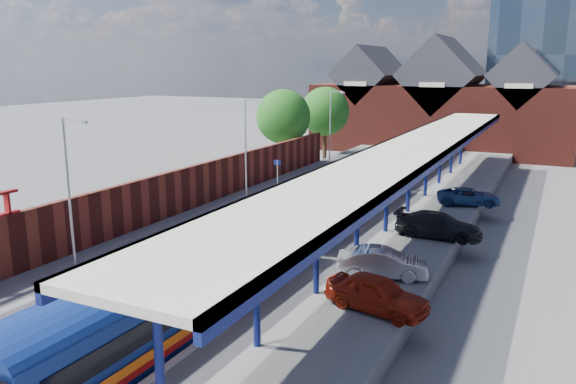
# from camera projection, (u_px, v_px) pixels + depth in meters

# --- Properties ---
(ground) EXTENTS (240.00, 240.00, 0.00)m
(ground) POSITION_uv_depth(u_px,v_px,m) (367.00, 197.00, 44.89)
(ground) COLOR #5B5B5E
(ground) RESTS_ON ground
(ballast_bed) EXTENTS (6.00, 76.00, 0.06)m
(ballast_bed) POSITION_uv_depth(u_px,v_px,m) (318.00, 228.00, 36.12)
(ballast_bed) COLOR #473D33
(ballast_bed) RESTS_ON ground
(rails) EXTENTS (4.51, 76.00, 0.14)m
(rails) POSITION_uv_depth(u_px,v_px,m) (318.00, 226.00, 36.10)
(rails) COLOR slate
(rails) RESTS_ON ground
(left_platform) EXTENTS (5.00, 76.00, 1.00)m
(left_platform) POSITION_uv_depth(u_px,v_px,m) (244.00, 211.00, 38.38)
(left_platform) COLOR #565659
(left_platform) RESTS_ON ground
(right_platform) EXTENTS (6.00, 76.00, 1.00)m
(right_platform) POSITION_uv_depth(u_px,v_px,m) (411.00, 233.00, 33.44)
(right_platform) COLOR #565659
(right_platform) RESTS_ON ground
(coping_left) EXTENTS (0.30, 76.00, 0.05)m
(coping_left) POSITION_uv_depth(u_px,v_px,m) (275.00, 207.00, 37.26)
(coping_left) COLOR silver
(coping_left) RESTS_ON left_platform
(coping_right) EXTENTS (0.30, 76.00, 0.05)m
(coping_right) POSITION_uv_depth(u_px,v_px,m) (366.00, 219.00, 34.55)
(coping_right) COLOR silver
(coping_right) RESTS_ON right_platform
(yellow_line) EXTENTS (0.14, 76.00, 0.01)m
(yellow_line) POSITION_uv_depth(u_px,v_px,m) (267.00, 207.00, 37.52)
(yellow_line) COLOR yellow
(yellow_line) RESTS_ON left_platform
(train) EXTENTS (3.17, 65.96, 3.45)m
(train) POSITION_uv_depth(u_px,v_px,m) (380.00, 176.00, 42.40)
(train) COLOR navy
(train) RESTS_ON ground
(canopy) EXTENTS (4.50, 52.00, 4.48)m
(canopy) POSITION_uv_depth(u_px,v_px,m) (414.00, 149.00, 34.34)
(canopy) COLOR navy
(canopy) RESTS_ON right_platform
(lamp_post_b) EXTENTS (1.48, 0.18, 7.00)m
(lamp_post_b) POSITION_uv_depth(u_px,v_px,m) (70.00, 183.00, 25.50)
(lamp_post_b) COLOR #A5A8AA
(lamp_post_b) RESTS_ON left_platform
(lamp_post_c) EXTENTS (1.48, 0.18, 7.00)m
(lamp_post_c) POSITION_uv_depth(u_px,v_px,m) (247.00, 142.00, 39.52)
(lamp_post_c) COLOR #A5A8AA
(lamp_post_c) RESTS_ON left_platform
(lamp_post_d) EXTENTS (1.48, 0.18, 7.00)m
(lamp_post_d) POSITION_uv_depth(u_px,v_px,m) (331.00, 122.00, 53.54)
(lamp_post_d) COLOR #A5A8AA
(lamp_post_d) RESTS_ON left_platform
(platform_sign) EXTENTS (0.55, 0.08, 2.50)m
(platform_sign) POSITION_uv_depth(u_px,v_px,m) (277.00, 171.00, 41.19)
(platform_sign) COLOR #A5A8AA
(platform_sign) RESTS_ON left_platform
(brick_wall) EXTENTS (0.35, 50.00, 3.86)m
(brick_wall) POSITION_uv_depth(u_px,v_px,m) (151.00, 199.00, 33.41)
(brick_wall) COLOR #581E17
(brick_wall) RESTS_ON left_platform
(station_building) EXTENTS (30.00, 12.12, 13.78)m
(station_building) POSITION_uv_depth(u_px,v_px,m) (441.00, 106.00, 68.24)
(station_building) COLOR #581E17
(station_building) RESTS_ON ground
(tree_near) EXTENTS (5.20, 5.20, 8.10)m
(tree_near) POSITION_uv_depth(u_px,v_px,m) (284.00, 118.00, 53.34)
(tree_near) COLOR #382314
(tree_near) RESTS_ON ground
(tree_far) EXTENTS (5.20, 5.20, 8.10)m
(tree_far) POSITION_uv_depth(u_px,v_px,m) (326.00, 113.00, 59.92)
(tree_far) COLOR #382314
(tree_far) RESTS_ON ground
(parked_car_red) EXTENTS (4.34, 2.49, 1.39)m
(parked_car_red) POSITION_uv_depth(u_px,v_px,m) (377.00, 293.00, 21.45)
(parked_car_red) COLOR maroon
(parked_car_red) RESTS_ON right_platform
(parked_car_silver) EXTENTS (4.20, 2.44, 1.31)m
(parked_car_silver) POSITION_uv_depth(u_px,v_px,m) (382.00, 263.00, 24.91)
(parked_car_silver) COLOR silver
(parked_car_silver) RESTS_ON right_platform
(parked_car_dark) EXTENTS (4.75, 2.04, 1.36)m
(parked_car_dark) POSITION_uv_depth(u_px,v_px,m) (438.00, 225.00, 30.74)
(parked_car_dark) COLOR black
(parked_car_dark) RESTS_ON right_platform
(parked_car_blue) EXTENTS (4.54, 3.01, 1.16)m
(parked_car_blue) POSITION_uv_depth(u_px,v_px,m) (469.00, 197.00, 37.94)
(parked_car_blue) COLOR navy
(parked_car_blue) RESTS_ON right_platform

